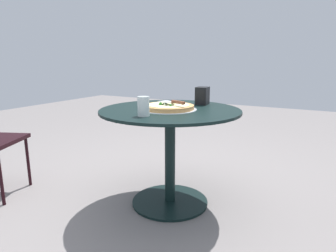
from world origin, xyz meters
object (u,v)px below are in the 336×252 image
at_px(patio_table, 170,137).
at_px(pizza_on_tray, 168,107).
at_px(drinking_cup, 143,106).
at_px(pizza_server, 173,102).
at_px(napkin_dispenser, 202,96).

bearing_deg(patio_table, pizza_on_tray, -96.87).
distance_m(pizza_on_tray, drinking_cup, 0.28).
distance_m(patio_table, drinking_cup, 0.40).
bearing_deg(patio_table, drinking_cup, -93.95).
xyz_separation_m(patio_table, pizza_on_tray, (-0.00, -0.02, 0.22)).
xyz_separation_m(pizza_server, drinking_cup, (-0.06, -0.26, 0.00)).
bearing_deg(drinking_cup, patio_table, 86.05).
relative_size(pizza_server, napkin_dispenser, 1.63).
bearing_deg(pizza_on_tray, napkin_dispenser, 70.85).
relative_size(drinking_cup, napkin_dispenser, 0.89).
xyz_separation_m(pizza_on_tray, napkin_dispenser, (0.12, 0.33, 0.05)).
relative_size(pizza_on_tray, pizza_server, 1.79).
bearing_deg(pizza_server, napkin_dispenser, 78.23).
height_order(patio_table, pizza_on_tray, pizza_on_tray).
xyz_separation_m(patio_table, drinking_cup, (-0.02, -0.30, 0.26)).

